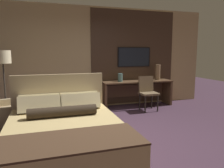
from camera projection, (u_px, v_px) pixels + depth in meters
ground_plane at (119, 142)px, 3.82m from camera, size 16.00×16.00×0.00m
wall_back_tv_panel at (95, 58)px, 6.13m from camera, size 7.20×0.09×2.80m
bed at (65, 133)px, 3.36m from camera, size 1.72×2.23×1.14m
desk at (136, 88)px, 6.33m from camera, size 2.05×0.53×0.74m
tv at (134, 57)px, 6.40m from camera, size 1.01×0.04×0.57m
desk_chair at (147, 90)px, 5.88m from camera, size 0.46×0.46×0.91m
floor_lamp at (3, 63)px, 4.72m from camera, size 0.34×0.34×1.59m
vase_tall at (158, 72)px, 6.49m from camera, size 0.15×0.15×0.45m
vase_short at (120, 78)px, 6.10m from camera, size 0.13×0.13×0.23m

